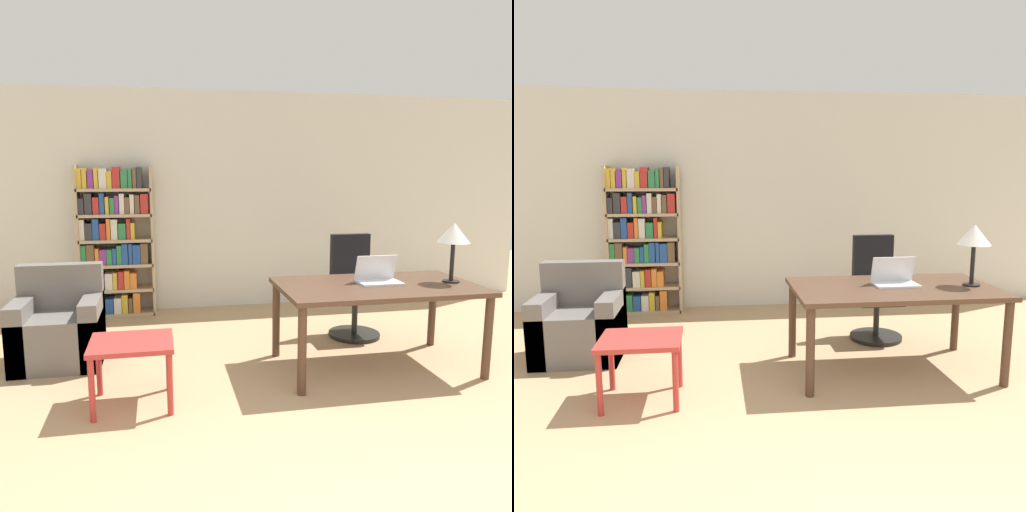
# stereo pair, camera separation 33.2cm
# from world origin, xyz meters

# --- Properties ---
(wall_back) EXTENTS (8.00, 0.06, 2.70)m
(wall_back) POSITION_xyz_m (0.00, 4.53, 1.35)
(wall_back) COLOR silver
(wall_back) RESTS_ON ground_plane
(desk) EXTENTS (1.71, 0.98, 0.75)m
(desk) POSITION_xyz_m (0.89, 2.18, 0.66)
(desk) COLOR #4C3323
(desk) RESTS_ON ground_plane
(laptop) EXTENTS (0.38, 0.23, 0.24)m
(laptop) POSITION_xyz_m (0.92, 2.24, 0.80)
(laptop) COLOR silver
(laptop) RESTS_ON desk
(table_lamp) EXTENTS (0.28, 0.28, 0.53)m
(table_lamp) POSITION_xyz_m (1.56, 2.14, 1.17)
(table_lamp) COLOR black
(table_lamp) RESTS_ON desk
(office_chair) EXTENTS (0.53, 0.53, 1.07)m
(office_chair) POSITION_xyz_m (1.03, 3.08, 0.47)
(office_chair) COLOR black
(office_chair) RESTS_ON ground_plane
(side_table_blue) EXTENTS (0.60, 0.50, 0.49)m
(side_table_blue) POSITION_xyz_m (-1.18, 1.83, 0.42)
(side_table_blue) COLOR #B2332D
(side_table_blue) RESTS_ON ground_plane
(armchair) EXTENTS (0.75, 0.65, 0.87)m
(armchair) POSITION_xyz_m (-1.87, 2.83, 0.31)
(armchair) COLOR #66605B
(armchair) RESTS_ON ground_plane
(bookshelf) EXTENTS (0.88, 0.28, 1.79)m
(bookshelf) POSITION_xyz_m (-1.49, 4.34, 0.89)
(bookshelf) COLOR tan
(bookshelf) RESTS_ON ground_plane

